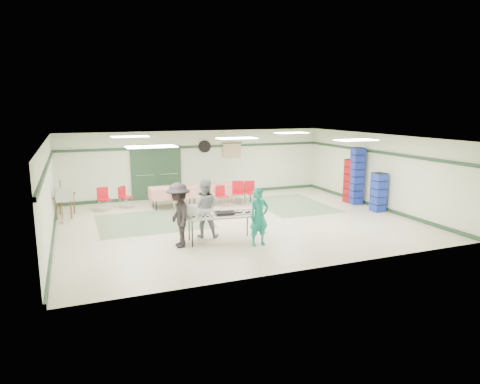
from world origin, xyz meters
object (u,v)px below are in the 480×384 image
object	(u,v)px
chair_c	(250,190)
crate_stack_blue_b	(379,192)
dining_table_a	(229,188)
crate_stack_blue_a	(357,176)
dining_table_b	(173,192)
broom	(61,201)
chair_d	(178,197)
volunteer_teal	(259,217)
crate_stack_red	(351,181)
chair_a	(238,191)
printer_table	(65,198)
volunteer_grey	(205,208)
chair_loose_a	(124,195)
serving_table	(221,216)
volunteer_dark	(179,215)
office_printer	(64,194)
chair_b	(221,194)
chair_loose_b	(103,197)

from	to	relation	value
chair_c	crate_stack_blue_b	size ratio (longest dim) A/B	0.64
dining_table_a	crate_stack_blue_a	size ratio (longest dim) A/B	0.85
dining_table_b	broom	bearing A→B (deg)	-168.20
dining_table_a	chair_d	world-z (taller)	chair_d
volunteer_teal	crate_stack_red	distance (m)	6.51
chair_d	chair_a	bearing A→B (deg)	6.19
dining_table_a	chair_a	bearing A→B (deg)	-75.58
printer_table	volunteer_grey	bearing A→B (deg)	-38.63
chair_loose_a	dining_table_a	bearing A→B (deg)	-51.54
crate_stack_blue_a	broom	bearing A→B (deg)	173.58
broom	serving_table	bearing A→B (deg)	-42.20
volunteer_dark	chair_a	size ratio (longest dim) A/B	1.89
crate_stack_red	office_printer	distance (m)	10.33
chair_b	printer_table	xyz separation A→B (m)	(-5.39, 0.53, 0.16)
volunteer_dark	printer_table	bearing A→B (deg)	-145.80
volunteer_grey	printer_table	world-z (taller)	volunteer_grey
broom	chair_b	bearing A→B (deg)	3.25
chair_d	printer_table	bearing A→B (deg)	178.13
chair_a	chair_loose_a	world-z (taller)	chair_a
chair_c	chair_d	xyz separation A→B (m)	(-2.80, -0.01, -0.04)
serving_table	chair_d	bearing A→B (deg)	100.46
dining_table_a	crate_stack_blue_b	size ratio (longest dim) A/B	1.33
crate_stack_blue_b	broom	xyz separation A→B (m)	(-10.38, 2.44, 0.04)
crate_stack_red	chair_a	bearing A→B (deg)	164.81
dining_table_b	serving_table	bearing A→B (deg)	-87.78
volunteer_teal	dining_table_b	distance (m)	5.37
crate_stack_red	printer_table	xyz separation A→B (m)	(-10.30, 1.68, -0.20)
volunteer_dark	chair_a	xyz separation A→B (m)	(3.23, 4.03, -0.30)
serving_table	dining_table_b	distance (m)	4.59
volunteer_grey	volunteer_teal	bearing A→B (deg)	153.41
chair_b	chair_loose_a	world-z (taller)	chair_loose_a
crate_stack_blue_a	office_printer	size ratio (longest dim) A/B	4.20
volunteer_grey	chair_loose_a	bearing A→B (deg)	-46.43
volunteer_grey	serving_table	bearing A→B (deg)	136.86
chair_loose_b	chair_a	bearing A→B (deg)	-19.43
serving_table	volunteer_dark	xyz separation A→B (m)	(-1.17, -0.01, 0.14)
chair_b	chair_c	distance (m)	1.17
chair_loose_a	office_printer	xyz separation A→B (m)	(-2.00, -1.42, 0.45)
chair_loose_a	office_printer	world-z (taller)	office_printer
chair_d	printer_table	size ratio (longest dim) A/B	0.86
crate_stack_blue_a	crate_stack_red	size ratio (longest dim) A/B	1.28
chair_d	chair_loose_a	world-z (taller)	chair_d
chair_d	volunteer_teal	bearing A→B (deg)	-70.96
chair_b	chair_d	bearing A→B (deg)	170.67
dining_table_a	printer_table	world-z (taller)	dining_table_a
crate_stack_red	chair_d	bearing A→B (deg)	170.03
dining_table_a	volunteer_grey	bearing A→B (deg)	-118.16
serving_table	printer_table	bearing A→B (deg)	138.43
volunteer_grey	broom	world-z (taller)	volunteer_grey
volunteer_grey	chair_loose_a	world-z (taller)	volunteer_grey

